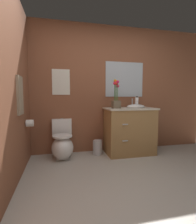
{
  "coord_description": "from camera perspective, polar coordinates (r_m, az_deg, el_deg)",
  "views": [
    {
      "loc": [
        -0.85,
        -1.57,
        1.1
      ],
      "look_at": [
        -0.15,
        1.43,
        0.82
      ],
      "focal_mm": 27.56,
      "sensor_mm": 36.0,
      "label": 1
    }
  ],
  "objects": [
    {
      "name": "ground_plane",
      "position": [
        2.09,
        14.46,
        -26.7
      ],
      "size": [
        9.06,
        9.06,
        0.0
      ],
      "primitive_type": "plane",
      "color": "#B2ADA3"
    },
    {
      "name": "wall_back",
      "position": [
        3.53,
        4.15,
        7.53
      ],
      "size": [
        4.23,
        0.05,
        2.5
      ],
      "primitive_type": "cube",
      "color": "brown",
      "rests_on": "ground_plane"
    },
    {
      "name": "wall_left",
      "position": [
        2.18,
        -27.71,
        8.51
      ],
      "size": [
        0.05,
        4.97,
        2.5
      ],
      "primitive_type": "cube",
      "color": "brown",
      "rests_on": "ground_plane"
    },
    {
      "name": "toilet",
      "position": [
        3.19,
        -11.71,
        -10.57
      ],
      "size": [
        0.38,
        0.59,
        0.69
      ],
      "color": "white",
      "rests_on": "ground_plane"
    },
    {
      "name": "vanity_cabinet",
      "position": [
        3.39,
        10.44,
        -5.94
      ],
      "size": [
        0.94,
        0.56,
        1.07
      ],
      "color": "#9E7242",
      "rests_on": "ground_plane"
    },
    {
      "name": "flower_vase",
      "position": [
        3.16,
        6.03,
        4.51
      ],
      "size": [
        0.14,
        0.14,
        0.53
      ],
      "color": "brown",
      "rests_on": "vanity_cabinet"
    },
    {
      "name": "soap_bottle",
      "position": [
        3.38,
        12.74,
        3.12
      ],
      "size": [
        0.06,
        0.06,
        0.22
      ],
      "color": "white",
      "rests_on": "vanity_cabinet"
    },
    {
      "name": "trash_bin",
      "position": [
        3.35,
        -0.15,
        -11.58
      ],
      "size": [
        0.18,
        0.18,
        0.27
      ],
      "color": "#B7B7BC",
      "rests_on": "ground_plane"
    },
    {
      "name": "wall_poster",
      "position": [
        3.35,
        -12.18,
        9.68
      ],
      "size": [
        0.33,
        0.01,
        0.48
      ],
      "primitive_type": "cube",
      "color": "silver"
    },
    {
      "name": "wall_mirror",
      "position": [
        3.61,
        8.76,
        10.6
      ],
      "size": [
        0.8,
        0.01,
        0.7
      ],
      "primitive_type": "cube",
      "color": "#B2BCC6"
    },
    {
      "name": "hanging_towel",
      "position": [
        2.55,
        -24.47,
        5.02
      ],
      "size": [
        0.03,
        0.28,
        0.52
      ],
      "primitive_type": "cube",
      "color": "gray"
    },
    {
      "name": "toilet_paper_roll",
      "position": [
        2.94,
        -21.67,
        -3.46
      ],
      "size": [
        0.11,
        0.11,
        0.11
      ],
      "primitive_type": "cylinder",
      "rotation": [
        0.0,
        1.57,
        0.0
      ],
      "color": "white"
    }
  ]
}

